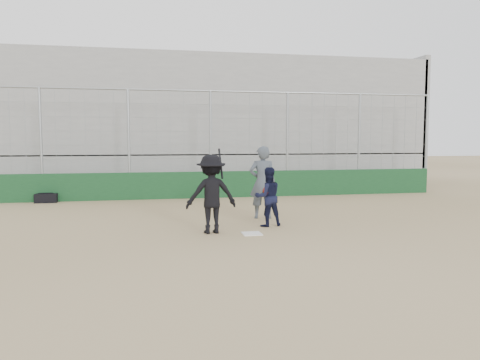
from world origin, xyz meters
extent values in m
plane|color=olive|center=(0.00, 0.00, 0.00)|extent=(90.00, 90.00, 0.00)
cube|color=white|center=(0.00, 0.00, 0.01)|extent=(0.44, 0.44, 0.02)
cube|color=#123A1C|center=(0.00, 7.00, 0.50)|extent=(18.00, 0.25, 1.00)
cylinder|color=gray|center=(0.00, 7.00, 2.00)|extent=(0.10, 0.10, 4.00)
cylinder|color=gray|center=(9.00, 7.00, 2.00)|extent=(0.10, 0.10, 4.00)
cylinder|color=gray|center=(0.00, 7.00, 4.00)|extent=(18.00, 0.07, 0.07)
cube|color=gray|center=(0.00, 11.95, 0.80)|extent=(20.00, 6.70, 1.60)
cube|color=gray|center=(0.00, 11.95, 3.70)|extent=(20.00, 6.70, 4.20)
cube|color=gray|center=(10.00, 11.95, 2.90)|extent=(0.25, 6.70, 6.10)
cylinder|color=gray|center=(0.00, 15.10, 6.80)|extent=(20.00, 0.06, 0.06)
imported|color=black|center=(-0.90, 0.34, 0.93)|extent=(1.24, 0.77, 1.85)
cylinder|color=black|center=(-0.65, 0.49, 1.64)|extent=(0.07, 0.57, 0.71)
imported|color=black|center=(0.62, 0.88, 0.49)|extent=(0.83, 0.71, 0.99)
sphere|color=maroon|center=(0.62, 0.88, 0.89)|extent=(0.28, 0.28, 0.28)
imported|color=#434B55|center=(0.78, 2.08, 0.91)|extent=(0.82, 0.62, 1.82)
cube|color=black|center=(-5.84, 6.69, 0.16)|extent=(0.75, 0.33, 0.31)
cylinder|color=black|center=(-5.84, 6.69, 0.33)|extent=(0.48, 0.05, 0.04)
camera|label=1|loc=(-2.39, -10.49, 2.21)|focal=35.00mm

